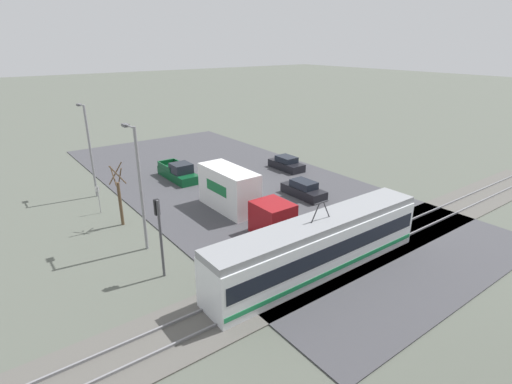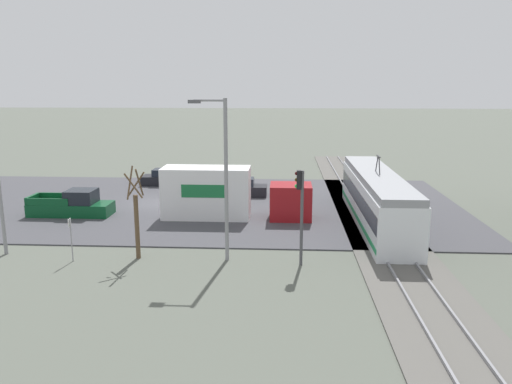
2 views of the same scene
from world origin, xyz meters
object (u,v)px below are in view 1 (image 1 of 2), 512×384
(box_truck, at_px, (238,195))
(traffic_light_pole, at_px, (159,227))
(street_tree, at_px, (120,198))
(street_lamp_mid_block, at_px, (89,145))
(no_parking_sign, at_px, (99,197))
(street_lamp_near_crossing, at_px, (139,181))
(light_rail_tram, at_px, (319,246))
(pickup_truck, at_px, (179,173))
(sedan_car_0, at_px, (304,190))
(sedan_car_1, at_px, (286,164))

(box_truck, xyz_separation_m, traffic_light_pole, (8.84, 4.77, 1.53))
(street_tree, distance_m, street_lamp_mid_block, 8.07)
(box_truck, height_order, no_parking_sign, box_truck)
(street_lamp_mid_block, bearing_deg, street_lamp_near_crossing, 88.95)
(light_rail_tram, height_order, street_lamp_mid_block, street_lamp_mid_block)
(box_truck, distance_m, no_parking_sign, 11.51)
(street_tree, bearing_deg, no_parking_sign, -78.24)
(light_rail_tram, bearing_deg, street_tree, -62.03)
(pickup_truck, distance_m, no_parking_sign, 9.86)
(sedan_car_0, height_order, street_tree, street_tree)
(pickup_truck, relative_size, sedan_car_0, 1.28)
(street_lamp_near_crossing, bearing_deg, pickup_truck, -125.51)
(no_parking_sign, bearing_deg, sedan_car_1, 179.38)
(box_truck, relative_size, no_parking_sign, 4.37)
(pickup_truck, xyz_separation_m, street_lamp_mid_block, (8.15, -0.52, 4.02))
(light_rail_tram, relative_size, sedan_car_0, 3.47)
(street_tree, height_order, no_parking_sign, street_tree)
(sedan_car_0, distance_m, no_parking_sign, 17.66)
(pickup_truck, relative_size, no_parking_sign, 2.45)
(street_lamp_near_crossing, xyz_separation_m, no_parking_sign, (0.69, -7.92, -3.45))
(traffic_light_pole, bearing_deg, box_truck, -151.61)
(sedan_car_0, bearing_deg, traffic_light_pole, 15.87)
(sedan_car_0, bearing_deg, light_rail_tram, 50.82)
(sedan_car_0, xyz_separation_m, street_lamp_near_crossing, (15.32, 0.49, 4.18))
(sedan_car_0, xyz_separation_m, street_tree, (15.31, -4.11, 1.56))
(sedan_car_1, bearing_deg, pickup_truck, -19.97)
(traffic_light_pole, distance_m, street_lamp_mid_block, 16.37)
(light_rail_tram, distance_m, sedan_car_0, 12.63)
(sedan_car_1, distance_m, street_tree, 19.80)
(street_tree, xyz_separation_m, no_parking_sign, (0.69, -3.32, -0.83))
(street_lamp_near_crossing, bearing_deg, traffic_light_pole, 82.63)
(box_truck, relative_size, sedan_car_1, 2.38)
(street_lamp_mid_block, distance_m, no_parking_sign, 5.57)
(sedan_car_0, bearing_deg, street_lamp_near_crossing, 1.83)
(light_rail_tram, bearing_deg, pickup_truck, -92.76)
(sedan_car_0, bearing_deg, box_truck, -2.23)
(sedan_car_0, relative_size, sedan_car_1, 1.04)
(box_truck, relative_size, street_lamp_mid_block, 1.23)
(sedan_car_0, xyz_separation_m, street_lamp_mid_block, (15.09, -11.77, 4.10))
(no_parking_sign, bearing_deg, sedan_car_0, 155.09)
(traffic_light_pole, xyz_separation_m, street_tree, (-0.52, -8.61, -0.97))
(pickup_truck, relative_size, street_lamp_near_crossing, 0.68)
(pickup_truck, relative_size, traffic_light_pole, 1.16)
(street_tree, distance_m, street_lamp_near_crossing, 5.30)
(sedan_car_0, bearing_deg, street_tree, -15.03)
(light_rail_tram, xyz_separation_m, street_lamp_mid_block, (7.14, -21.53, 3.06))
(box_truck, distance_m, traffic_light_pole, 10.16)
(light_rail_tram, relative_size, pickup_truck, 2.71)
(pickup_truck, xyz_separation_m, no_parking_sign, (9.07, 3.82, 0.65))
(street_tree, distance_m, no_parking_sign, 3.49)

